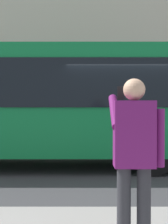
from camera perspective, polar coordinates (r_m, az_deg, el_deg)
The scene contains 4 objects.
ground_plane at distance 8.05m, azimuth 6.22°, elevation -10.22°, with size 60.00×60.00×0.00m, color #38383A.
building_facade_far at distance 15.33m, azimuth 3.46°, elevation 17.79°, with size 28.00×1.55×12.00m.
red_bus at distance 8.20m, azimuth -10.35°, elevation 1.80°, with size 9.05×2.54×3.08m.
pedestrian_photographer at distance 3.15m, azimuth 9.25°, elevation -6.87°, with size 0.53×0.52×1.70m.
Camera 1 is at (0.85, 7.85, 1.57)m, focal length 49.60 mm.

